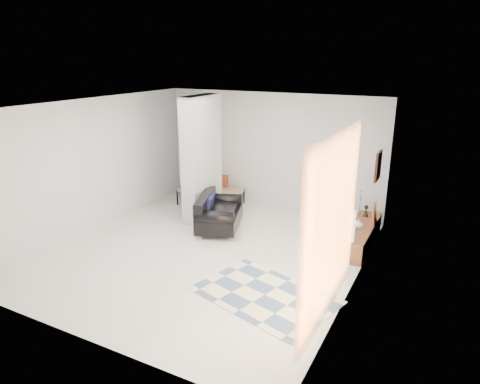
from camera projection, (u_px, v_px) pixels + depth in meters
The scene contains 17 objects.
floor at pixel (208, 253), 8.20m from camera, with size 6.00×6.00×0.00m, color silver.
ceiling at pixel (204, 105), 7.35m from camera, with size 6.00×6.00×0.00m, color white.
wall_back at pixel (271, 152), 10.32m from camera, with size 6.00×6.00×0.00m, color silver.
wall_front at pixel (78, 245), 5.24m from camera, with size 6.00×6.00×0.00m, color silver.
wall_left at pixel (94, 166), 8.98m from camera, with size 6.00×6.00×0.00m, color silver.
wall_right at pixel (358, 206), 6.58m from camera, with size 6.00×6.00×0.00m, color silver.
partition_column at pixel (202, 159), 9.61m from camera, with size 0.35×1.20×2.80m, color #BABFC2.
hallway_door at pixel (197, 158), 11.32m from camera, with size 0.85×0.06×2.04m, color silver.
curtain at pixel (333, 228), 5.62m from camera, with size 2.55×2.55×0.00m, color #F78D41.
wall_art at pixel (378, 166), 7.95m from camera, with size 0.04×0.45×0.55m, color black.
media_console at pixel (361, 235), 8.48m from camera, with size 0.45×1.90×0.80m.
loveseat at pixel (217, 213), 9.24m from camera, with size 1.24×1.60×0.76m.
daybed at pixel (210, 188), 10.80m from camera, with size 1.68×0.93×0.77m.
area_rug at pixel (265, 295), 6.74m from camera, with size 2.12×1.42×0.01m, color #F0E9B8.
cylinder_lamp at pixel (352, 226), 7.64m from camera, with size 0.11×0.11×0.60m, color white.
bronze_figurine at pixel (366, 211), 8.91m from camera, with size 0.12×0.12×0.24m, color black, non-canonical shape.
vase at pixel (358, 223), 8.32m from camera, with size 0.19×0.19×0.19m, color white.
Camera 1 is at (3.97, -6.34, 3.61)m, focal length 32.00 mm.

